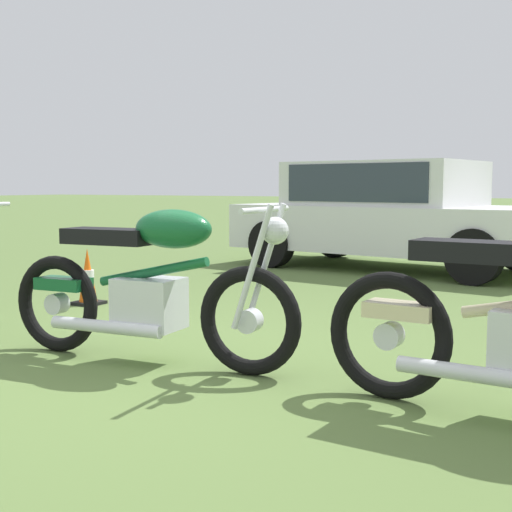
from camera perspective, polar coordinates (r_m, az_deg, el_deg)
name	(u,v)px	position (r m, az deg, el deg)	size (l,w,h in m)	color
ground_plane	(132,368)	(4.43, -10.04, -8.92)	(120.00, 120.00, 0.00)	#567038
motorcycle_green	(149,286)	(4.44, -8.66, -2.45)	(2.08, 0.64, 1.02)	black
car_white	(390,209)	(9.57, 10.83, 3.75)	(4.45, 2.40, 1.43)	silver
traffic_cone	(88,279)	(6.77, -13.52, -1.81)	(0.25, 0.25, 0.53)	#EA590F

